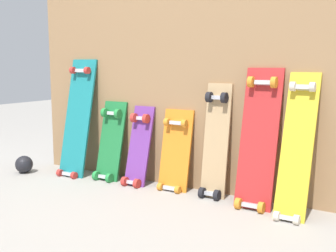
{
  "coord_description": "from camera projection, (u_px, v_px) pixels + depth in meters",
  "views": [
    {
      "loc": [
        1.39,
        -2.34,
        0.82
      ],
      "look_at": [
        0.0,
        -0.07,
        0.43
      ],
      "focal_mm": 44.87,
      "sensor_mm": 36.0,
      "label": 1
    }
  ],
  "objects": [
    {
      "name": "ground_plane",
      "position": [
        173.0,
        188.0,
        2.81
      ],
      "size": [
        12.0,
        12.0,
        0.0
      ],
      "primitive_type": "plane",
      "color": "#9E9991"
    },
    {
      "name": "plywood_wall_panel",
      "position": [
        179.0,
        53.0,
        2.74
      ],
      "size": [
        2.36,
        0.04,
        1.78
      ],
      "primitive_type": "cube",
      "color": "#99724C",
      "rests_on": "ground"
    },
    {
      "name": "skateboard_teal",
      "position": [
        77.0,
        122.0,
        3.11
      ],
      "size": [
        0.23,
        0.26,
        0.93
      ],
      "color": "#197A7F",
      "rests_on": "ground"
    },
    {
      "name": "skateboard_green",
      "position": [
        110.0,
        145.0,
        3.0
      ],
      "size": [
        0.19,
        0.21,
        0.62
      ],
      "color": "#1E7238",
      "rests_on": "ground"
    },
    {
      "name": "skateboard_purple",
      "position": [
        138.0,
        151.0,
        2.87
      ],
      "size": [
        0.16,
        0.22,
        0.6
      ],
      "color": "#6B338C",
      "rests_on": "ground"
    },
    {
      "name": "skateboard_orange",
      "position": [
        175.0,
        156.0,
        2.75
      ],
      "size": [
        0.21,
        0.17,
        0.6
      ],
      "color": "orange",
      "rests_on": "ground"
    },
    {
      "name": "skateboard_natural",
      "position": [
        215.0,
        146.0,
        2.59
      ],
      "size": [
        0.16,
        0.18,
        0.77
      ],
      "color": "tan",
      "rests_on": "ground"
    },
    {
      "name": "skateboard_red",
      "position": [
        258.0,
        144.0,
        2.4
      ],
      "size": [
        0.22,
        0.25,
        0.87
      ],
      "color": "#B22626",
      "rests_on": "ground"
    },
    {
      "name": "skateboard_yellow",
      "position": [
        296.0,
        152.0,
        2.26
      ],
      "size": [
        0.17,
        0.31,
        0.85
      ],
      "color": "gold",
      "rests_on": "ground"
    },
    {
      "name": "rubber_ball",
      "position": [
        24.0,
        164.0,
        3.18
      ],
      "size": [
        0.13,
        0.13,
        0.13
      ],
      "primitive_type": "sphere",
      "color": "black",
      "rests_on": "ground"
    }
  ]
}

